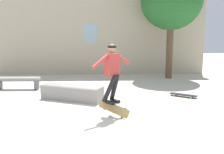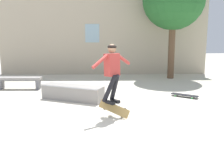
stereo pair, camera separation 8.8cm
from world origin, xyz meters
name	(u,v)px [view 2 (the right image)]	position (x,y,z in m)	size (l,w,h in m)	color
ground_plane	(103,119)	(0.00, 0.00, 0.00)	(40.00, 40.00, 0.00)	beige
building_backdrop	(104,25)	(0.03, 7.02, 2.47)	(10.92, 0.52, 5.75)	#B7A88E
park_bench	(19,80)	(-3.14, 3.46, 0.33)	(1.63, 0.39, 0.45)	gray
skate_ledge	(73,93)	(-0.96, 1.84, 0.23)	(2.02, 1.28, 0.46)	gray
skater	(112,68)	(0.23, 0.21, 1.22)	(0.98, 0.89, 1.45)	#B23833
skateboard_flipping	(114,109)	(0.28, 0.15, 0.22)	(0.78, 0.41, 0.42)	#AD894C
skateboard_resting	(185,95)	(2.66, 2.09, 0.07)	(0.85, 0.68, 0.08)	black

